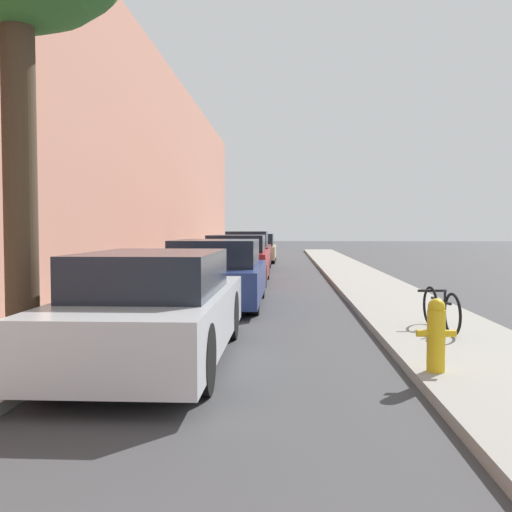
{
  "coord_description": "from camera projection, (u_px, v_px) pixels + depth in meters",
  "views": [
    {
      "loc": [
        0.55,
        0.35,
        1.62
      ],
      "look_at": [
        0.04,
        10.31,
        1.14
      ],
      "focal_mm": 40.01,
      "sensor_mm": 36.0,
      "label": 1
    }
  ],
  "objects": [
    {
      "name": "building_facade_left",
      "position": [
        112.0,
        146.0,
        15.75
      ],
      "size": [
        0.7,
        52.0,
        7.83
      ],
      "color": "tan",
      "rests_on": "ground"
    },
    {
      "name": "fire_hydrant",
      "position": [
        436.0,
        334.0,
        5.96
      ],
      "size": [
        0.41,
        0.19,
        0.77
      ],
      "color": "gold",
      "rests_on": "sidewalk_right"
    },
    {
      "name": "parked_car_red",
      "position": [
        238.0,
        260.0,
        16.94
      ],
      "size": [
        1.81,
        4.22,
        1.44
      ],
      "color": "black",
      "rests_on": "ground"
    },
    {
      "name": "sidewalk_left",
      "position": [
        161.0,
        285.0,
        15.86
      ],
      "size": [
        2.0,
        52.0,
        0.12
      ],
      "color": "gray",
      "rests_on": "ground"
    },
    {
      "name": "parked_car_navy",
      "position": [
        217.0,
        274.0,
        11.98
      ],
      "size": [
        1.9,
        4.26,
        1.39
      ],
      "color": "black",
      "rests_on": "ground"
    },
    {
      "name": "parked_car_maroon",
      "position": [
        248.0,
        252.0,
        22.28
      ],
      "size": [
        1.74,
        4.18,
        1.52
      ],
      "color": "black",
      "rests_on": "ground"
    },
    {
      "name": "parked_car_silver",
      "position": [
        156.0,
        308.0,
        6.92
      ],
      "size": [
        1.71,
        4.57,
        1.34
      ],
      "color": "black",
      "rests_on": "ground"
    },
    {
      "name": "bicycle",
      "position": [
        441.0,
        309.0,
        8.37
      ],
      "size": [
        0.44,
        1.5,
        0.61
      ],
      "rotation": [
        0.0,
        0.0,
        0.09
      ],
      "color": "black",
      "rests_on": "sidewalk_right"
    },
    {
      "name": "sidewalk_right",
      "position": [
        371.0,
        286.0,
        15.56
      ],
      "size": [
        2.0,
        52.0,
        0.12
      ],
      "color": "gray",
      "rests_on": "ground"
    },
    {
      "name": "parked_car_champagne",
      "position": [
        256.0,
        249.0,
        27.7
      ],
      "size": [
        1.87,
        4.48,
        1.38
      ],
      "color": "black",
      "rests_on": "ground"
    },
    {
      "name": "ground_plane",
      "position": [
        265.0,
        287.0,
        15.71
      ],
      "size": [
        120.0,
        120.0,
        0.0
      ],
      "primitive_type": "plane",
      "color": "#3D3D3F"
    }
  ]
}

